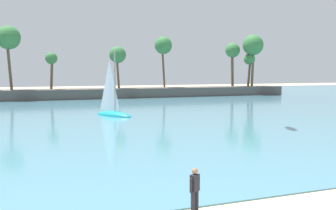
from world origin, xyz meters
TOP-DOWN VIEW (x-y plane):
  - sea at (0.00, 59.02)m, footprint 220.00×99.44m
  - palm_headland at (-2.61, 68.74)m, footprint 95.22×6.44m
  - person_at_waterline at (0.38, 8.65)m, footprint 0.48×0.35m
  - sailboat_mid_bay at (5.06, 39.46)m, footprint 3.82×5.41m

SIDE VIEW (x-z plane):
  - sea at x=0.00m, z-range 0.00..0.06m
  - sailboat_mid_bay at x=5.06m, z-range -3.07..4.57m
  - person_at_waterline at x=0.38m, z-range 0.06..1.73m
  - palm_headland at x=-2.61m, z-range -2.15..11.06m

